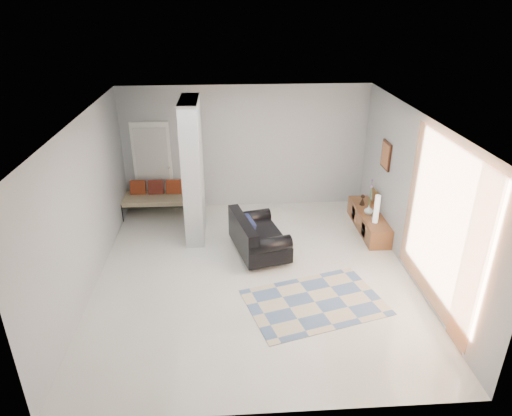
{
  "coord_description": "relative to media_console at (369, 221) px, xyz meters",
  "views": [
    {
      "loc": [
        -0.42,
        -6.87,
        4.54
      ],
      "look_at": [
        0.08,
        0.6,
        1.02
      ],
      "focal_mm": 32.0,
      "sensor_mm": 36.0,
      "label": 1
    }
  ],
  "objects": [
    {
      "name": "area_rug",
      "position": [
        -1.59,
        -2.44,
        -0.2
      ],
      "size": [
        2.45,
        1.95,
        0.01
      ],
      "primitive_type": "cube",
      "rotation": [
        0.0,
        0.0,
        0.28
      ],
      "color": "beige",
      "rests_on": "floor"
    },
    {
      "name": "loveseat",
      "position": [
        -2.43,
        -0.82,
        0.16
      ],
      "size": [
        1.16,
        1.6,
        0.76
      ],
      "rotation": [
        0.0,
        0.0,
        0.24
      ],
      "color": "silver",
      "rests_on": "floor"
    },
    {
      "name": "cylinder_lamp",
      "position": [
        -0.02,
        -0.45,
        0.49
      ],
      "size": [
        0.11,
        0.11,
        0.58
      ],
      "primitive_type": "cylinder",
      "color": "white",
      "rests_on": "media_console"
    },
    {
      "name": "daybed",
      "position": [
        -4.45,
        1.08,
        0.21
      ],
      "size": [
        1.74,
        0.76,
        0.77
      ],
      "rotation": [
        0.0,
        0.0,
        -0.02
      ],
      "color": "black",
      "rests_on": "floor"
    },
    {
      "name": "partition_column",
      "position": [
        -3.62,
        0.06,
        1.2
      ],
      "size": [
        0.35,
        1.2,
        2.8
      ],
      "primitive_type": "cube",
      "color": "#B4BABC",
      "rests_on": "floor"
    },
    {
      "name": "media_console",
      "position": [
        0.0,
        0.0,
        0.0
      ],
      "size": [
        0.45,
        1.77,
        0.8
      ],
      "color": "brown",
      "rests_on": "floor"
    },
    {
      "name": "wall_back",
      "position": [
        -2.52,
        1.46,
        1.2
      ],
      "size": [
        6.0,
        0.0,
        6.0
      ],
      "primitive_type": "plane",
      "rotation": [
        1.57,
        0.0,
        0.0
      ],
      "color": "#ABAEB0",
      "rests_on": "ground"
    },
    {
      "name": "wall_art",
      "position": [
        0.2,
        -0.0,
        1.45
      ],
      "size": [
        0.04,
        0.45,
        0.55
      ],
      "primitive_type": "cube",
      "color": "#3B1C10",
      "rests_on": "wall_right"
    },
    {
      "name": "curtain",
      "position": [
        0.15,
        -2.69,
        1.25
      ],
      "size": [
        0.0,
        2.55,
        2.55
      ],
      "primitive_type": "plane",
      "rotation": [
        1.57,
        0.0,
        1.57
      ],
      "color": "#FF8C43",
      "rests_on": "wall_right"
    },
    {
      "name": "wall_left",
      "position": [
        -5.27,
        -1.54,
        1.2
      ],
      "size": [
        0.0,
        6.0,
        6.0
      ],
      "primitive_type": "plane",
      "rotation": [
        1.57,
        0.0,
        1.57
      ],
      "color": "#ABAEB0",
      "rests_on": "ground"
    },
    {
      "name": "ceiling",
      "position": [
        -2.52,
        -1.54,
        2.6
      ],
      "size": [
        6.0,
        6.0,
        0.0
      ],
      "primitive_type": "plane",
      "rotation": [
        3.14,
        0.0,
        0.0
      ],
      "color": "white",
      "rests_on": "wall_back"
    },
    {
      "name": "wall_front",
      "position": [
        -2.52,
        -4.54,
        1.2
      ],
      "size": [
        6.0,
        0.0,
        6.0
      ],
      "primitive_type": "plane",
      "rotation": [
        -1.57,
        0.0,
        0.0
      ],
      "color": "#ABAEB0",
      "rests_on": "ground"
    },
    {
      "name": "hallway_door",
      "position": [
        -4.62,
        1.42,
        0.82
      ],
      "size": [
        0.85,
        0.06,
        2.04
      ],
      "primitive_type": "cube",
      "color": "white",
      "rests_on": "floor"
    },
    {
      "name": "vase",
      "position": [
        -0.05,
        -0.08,
        0.29
      ],
      "size": [
        0.18,
        0.18,
        0.19
      ],
      "primitive_type": "imported",
      "rotation": [
        0.0,
        0.0,
        -0.0
      ],
      "color": "white",
      "rests_on": "media_console"
    },
    {
      "name": "wall_right",
      "position": [
        0.23,
        -1.54,
        1.2
      ],
      "size": [
        0.0,
        6.0,
        6.0
      ],
      "primitive_type": "plane",
      "rotation": [
        1.57,
        0.0,
        -1.57
      ],
      "color": "#ABAEB0",
      "rests_on": "ground"
    },
    {
      "name": "floor",
      "position": [
        -2.52,
        -1.54,
        -0.2
      ],
      "size": [
        6.0,
        6.0,
        0.0
      ],
      "primitive_type": "plane",
      "color": "beige",
      "rests_on": "ground"
    },
    {
      "name": "bronze_figurine",
      "position": [
        -0.05,
        0.39,
        0.31
      ],
      "size": [
        0.12,
        0.12,
        0.23
      ],
      "primitive_type": null,
      "rotation": [
        0.0,
        0.0,
        -0.04
      ],
      "color": "black",
      "rests_on": "media_console"
    }
  ]
}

